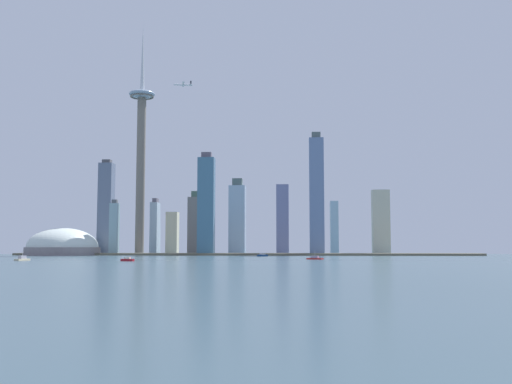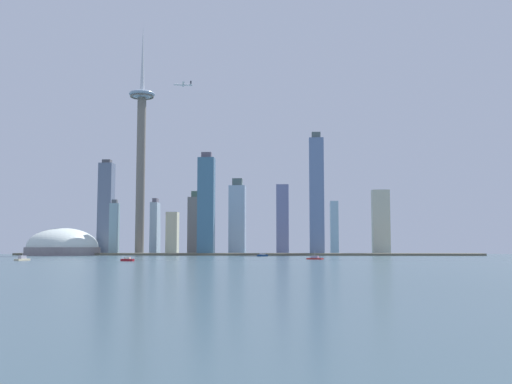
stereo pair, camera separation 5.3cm
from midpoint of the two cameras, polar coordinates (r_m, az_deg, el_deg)
name	(u,v)px [view 1 (the left image)]	position (r m, az deg, el deg)	size (l,w,h in m)	color
ground_plane	(180,267)	(404.76, -7.32, -7.14)	(6000.00, 6000.00, 0.00)	#384F5A
waterfront_pier	(244,254)	(879.35, -1.15, -6.00)	(686.15, 41.01, 3.22)	#6C6651
observation_tower	(141,142)	(955.41, -10.97, 4.77)	(41.08, 41.08, 368.48)	slate
stadium_dome	(63,248)	(935.49, -18.08, -5.13)	(109.22, 109.22, 57.61)	gray
skyscraper_0	(172,233)	(988.24, -8.04, -3.94)	(18.79, 19.84, 69.41)	beige
skyscraper_1	(317,195)	(893.68, 5.84, -0.30)	(21.79, 18.04, 185.10)	#6077A1
skyscraper_2	(381,222)	(944.26, 11.90, -2.86)	(26.74, 18.80, 100.94)	beige
skyscraper_3	(334,228)	(972.03, 7.51, -3.43)	(12.89, 23.65, 86.11)	#94B9CA
skyscraper_4	(196,225)	(934.21, -5.76, -3.15)	(25.65, 14.98, 99.57)	slate
skyscraper_5	(106,208)	(977.43, -14.21, -1.51)	(21.78, 21.15, 151.82)	slate
skyscraper_6	(155,228)	(1003.27, -9.67, -3.39)	(12.07, 27.47, 92.84)	#9DB3C4
skyscraper_7	(206,205)	(889.63, -4.80, -1.27)	(24.41, 19.88, 154.07)	#3E6C8A
skyscraper_8	(283,220)	(917.11, 2.57, -2.66)	(19.09, 13.06, 108.63)	#6E76A3
skyscraper_9	(114,228)	(931.25, -13.46, -3.42)	(12.53, 13.75, 84.37)	#83A7B2
skyscraper_10	(237,219)	(935.19, -1.80, -2.59)	(25.41, 25.81, 119.91)	#9CB4CB
boat_0	(263,255)	(797.44, 0.63, -6.08)	(14.09, 18.86, 4.11)	navy
boat_1	(22,259)	(607.10, -21.53, -5.99)	(9.09, 17.39, 10.18)	beige
boat_2	(127,260)	(559.97, -12.24, -6.37)	(13.25, 7.16, 3.64)	#A71923
boat_3	(315,258)	(619.40, 5.68, -6.33)	(17.77, 12.27, 9.36)	red
airplane	(183,85)	(861.05, -7.02, 10.20)	(26.11, 26.07, 7.51)	white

